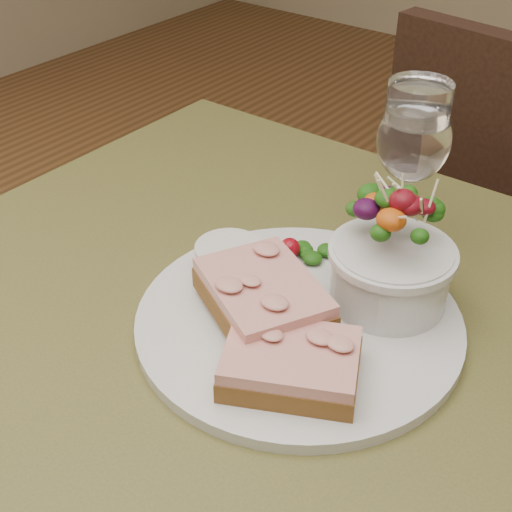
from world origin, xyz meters
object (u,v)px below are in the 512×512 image
Objects in this scene: sandwich_front at (291,364)px; sandwich_back at (263,296)px; salad_bowl at (393,250)px; cafe_table at (246,406)px; wine_glass at (413,144)px; ramekin at (229,259)px; dinner_plate at (299,321)px.

sandwich_back is at bearing 117.22° from sandwich_front.
cafe_table is at bearing -129.20° from salad_bowl.
salad_bowl is at bearing -68.54° from wine_glass.
ramekin is at bearing -121.30° from wine_glass.
sandwich_front is at bearing -95.44° from salad_bowl.
salad_bowl is at bearing 22.56° from ramekin.
sandwich_front is 0.27m from wine_glass.
cafe_table is 6.30× the size of salad_bowl.
wine_glass reaches higher than salad_bowl.
dinner_plate is 2.23× the size of sandwich_front.
salad_bowl is (0.01, 0.14, 0.04)m from sandwich_front.
sandwich_front is at bearing -23.66° from cafe_table.
cafe_table is 0.15m from sandwich_front.
sandwich_back reaches higher than dinner_plate.
salad_bowl is 0.13m from wine_glass.
salad_bowl is (0.08, 0.09, 0.03)m from sandwich_back.
dinner_plate is at bearing 66.23° from sandwich_back.
ramekin is (-0.13, 0.08, 0.00)m from sandwich_front.
salad_bowl is 0.73× the size of wine_glass.
cafe_table is 2.58× the size of dinner_plate.
wine_glass is at bearing 107.25° from sandwich_back.
dinner_plate is at bearing 46.83° from cafe_table.
wine_glass reaches higher than cafe_table.
wine_glass is (-0.04, 0.11, 0.05)m from salad_bowl.
wine_glass is (0.04, 0.20, 0.09)m from sandwich_back.
ramekin reaches higher than dinner_plate.
ramekin is at bearing 140.10° from cafe_table.
cafe_table is at bearing 130.17° from sandwich_front.
sandwich_front is 0.15m from salad_bowl.
dinner_plate is (0.04, 0.04, 0.11)m from cafe_table.
dinner_plate is 2.44× the size of salad_bowl.
ramekin is 0.22m from wine_glass.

